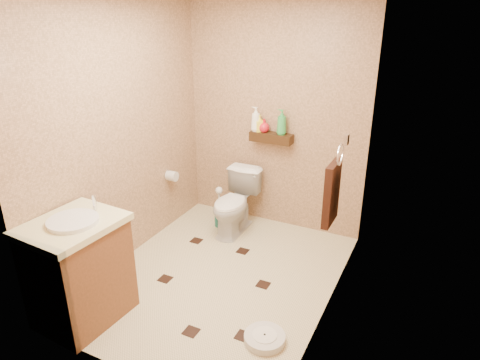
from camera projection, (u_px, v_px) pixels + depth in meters
The scene contains 17 objects.
ground at pixel (220, 276), 3.95m from camera, with size 2.50×2.50×0.00m, color beige.
wall_back at pixel (275, 119), 4.53m from camera, with size 2.00×0.04×2.40m, color tan.
wall_front at pixel (111, 216), 2.46m from camera, with size 2.00×0.04×2.40m, color tan.
wall_left at pixel (122, 138), 3.91m from camera, with size 0.04×2.50×2.40m, color tan.
wall_right at pixel (338, 173), 3.08m from camera, with size 0.04×2.50×2.40m, color tan.
wall_shelf at pixel (271, 138), 4.53m from camera, with size 0.46×0.14×0.10m, color #321F0D.
floor_accents at pixel (217, 282), 3.86m from camera, with size 1.18×1.33×0.01m.
toilet at pixel (235, 203), 4.62m from camera, with size 0.38×0.66×0.68m, color white.
vanity at pixel (79, 270), 3.28m from camera, with size 0.61×0.73×0.98m.
bathroom_scale at pixel (265, 338), 3.18m from camera, with size 0.34×0.34×0.06m.
toilet_brush at pixel (219, 213), 4.79m from camera, with size 0.11×0.11×0.48m.
towel_ring at pixel (332, 191), 3.42m from camera, with size 0.12×0.30×0.76m.
toilet_paper at pixel (172, 176), 4.65m from camera, with size 0.12×0.11×0.12m.
bottle_a at pixel (256, 119), 4.54m from camera, with size 0.10×0.10×0.26m, color white.
bottle_b at pixel (260, 123), 4.54m from camera, with size 0.08×0.08×0.18m, color #FFF535.
bottle_c at pixel (264, 125), 4.52m from camera, with size 0.11×0.11×0.14m, color red.
bottle_d at pixel (282, 122), 4.42m from camera, with size 0.10×0.10×0.26m, color green.
Camera 1 is at (1.64, -2.89, 2.32)m, focal length 32.00 mm.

